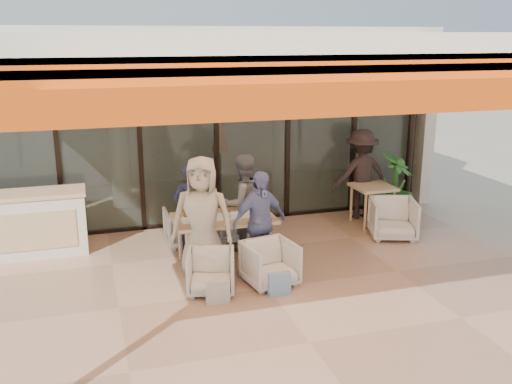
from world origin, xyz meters
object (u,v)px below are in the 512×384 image
dining_table (223,220)px  side_table (373,191)px  diner_cream (202,219)px  side_chair (393,217)px  standing_woman (361,175)px  chair_near_right (270,262)px  chair_near_left (211,270)px  chair_far_right (235,220)px  diner_navy (191,210)px  potted_palm (395,187)px  chair_far_left (186,225)px  host_counter (26,224)px  diner_grey (243,203)px  diner_periwinkle (259,222)px

dining_table → side_table: (3.03, 0.98, -0.05)m
diner_cream → side_chair: (3.45, 0.68, -0.51)m
diner_cream → standing_woman: 3.90m
chair_near_right → standing_woman: (2.58, 2.37, 0.51)m
dining_table → chair_near_left: bearing=-113.3°
chair_far_right → diner_navy: size_ratio=0.47×
chair_near_left → potted_palm: potted_palm is taller
chair_far_left → chair_near_left: chair_far_left is taller
dining_table → diner_navy: diner_navy is taller
potted_palm → diner_cream: bearing=-158.5°
host_counter → side_table: (5.91, -0.20, 0.11)m
chair_far_right → host_counter: bearing=-4.5°
chair_near_right → potted_palm: size_ratio=0.54×
chair_near_right → diner_grey: bearing=80.1°
dining_table → chair_near_right: bearing=-65.9°
chair_far_right → diner_cream: (-0.84, -1.40, 0.54)m
chair_near_left → chair_near_right: (0.84, 0.00, 0.02)m
side_chair → potted_palm: bearing=77.8°
chair_far_left → side_chair: (3.45, -0.72, 0.04)m
diner_cream → diner_periwinkle: size_ratio=1.17×
chair_near_left → host_counter: bearing=153.4°
diner_navy → diner_cream: bearing=78.1°
chair_far_right → standing_woman: (2.58, 0.47, 0.50)m
chair_far_right → side_table: 2.62m
host_counter → potted_palm: (6.44, -0.07, 0.11)m
dining_table → side_chair: size_ratio=1.96×
chair_far_left → diner_grey: bearing=149.0°
chair_near_left → side_table: size_ratio=0.87×
chair_far_left → potted_palm: bearing=-177.9°
diner_cream → standing_woman: bearing=50.6°
diner_grey → diner_periwinkle: 0.90m
side_chair → chair_near_right: bearing=-136.9°
chair_far_right → side_chair: (2.61, -0.72, 0.03)m
diner_periwinkle → diner_grey: bearing=73.1°
chair_far_right → side_table: size_ratio=0.95×
potted_palm → side_chair: bearing=-120.8°
dining_table → chair_far_right: (0.43, 0.94, -0.33)m
diner_grey → diner_navy: bearing=-11.8°
chair_far_left → side_table: size_ratio=0.92×
chair_far_left → standing_woman: 3.49m
diner_navy → potted_palm: 4.03m
chair_far_right → chair_near_left: size_ratio=1.09×
potted_palm → chair_far_right: bearing=-177.0°
host_counter → chair_near_left: (2.47, -2.13, -0.21)m
chair_far_right → potted_palm: size_ratio=0.55×
chair_far_right → chair_near_left: (-0.84, -1.90, -0.03)m
side_table → chair_far_right: bearing=-179.3°
host_counter → chair_near_right: (3.31, -2.13, -0.19)m
diner_navy → host_counter: bearing=-28.5°
diner_grey → chair_near_right: bearing=78.2°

